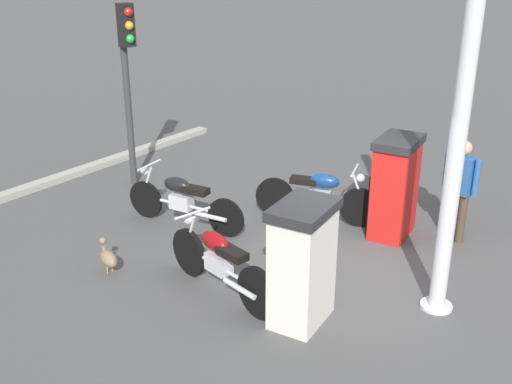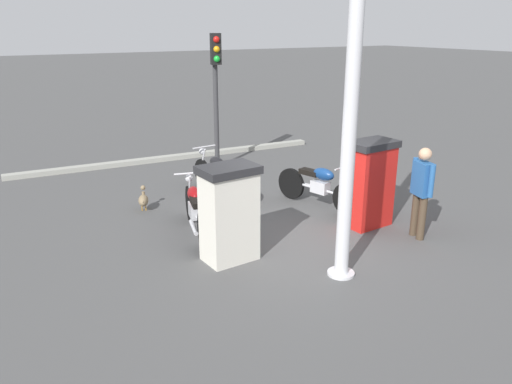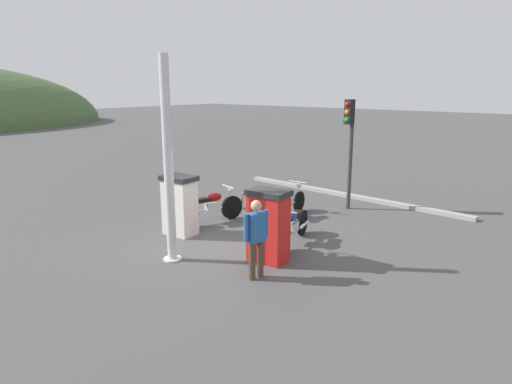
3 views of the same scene
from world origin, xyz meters
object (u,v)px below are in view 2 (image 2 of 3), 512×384
Objects in this scene: motorcycle_near_pump at (319,185)px; attendant_person at (422,187)px; motorcycle_extra at (219,173)px; fuel_pump_near at (369,183)px; fuel_pump_far at (229,213)px; motorcycle_far_pump at (195,209)px; roadside_traffic_light at (216,77)px; wandering_duck at (143,200)px; canopy_support_pole at (349,136)px.

attendant_person is at bearing -164.87° from motorcycle_near_pump.
motorcycle_near_pump is at bearing -140.87° from motorcycle_extra.
fuel_pump_near reaches higher than motorcycle_extra.
attendant_person is (-2.06, -0.56, 0.44)m from motorcycle_near_pump.
fuel_pump_far reaches higher than motorcycle_far_pump.
motorcycle_near_pump is at bearing -172.16° from roadside_traffic_light.
fuel_pump_far is 1.20m from motorcycle_far_pump.
fuel_pump_far is 3.21× the size of wandering_duck.
roadside_traffic_light is 0.77× the size of canopy_support_pole.
canopy_support_pole reaches higher than roadside_traffic_light.
wandering_duck is at bearing 9.94° from fuel_pump_far.
motorcycle_near_pump is at bearing -89.29° from motorcycle_far_pump.
motorcycle_extra is (1.70, 1.38, 0.02)m from motorcycle_near_pump.
motorcycle_extra is (2.90, -1.24, -0.30)m from fuel_pump_far.
wandering_duck is 0.14× the size of roadside_traffic_light.
motorcycle_extra is 0.65× the size of roadside_traffic_light.
fuel_pump_near is at bearing -112.00° from motorcycle_far_pump.
motorcycle_far_pump is 4.28× the size of wandering_duck.
wandering_duck is at bearing 45.36° from attendant_person.
motorcycle_near_pump reaches higher than motorcycle_extra.
canopy_support_pole is at bearing 171.07° from roadside_traffic_light.
fuel_pump_near is 4.34m from wandering_duck.
wandering_duck is at bearing 127.87° from roadside_traffic_light.
motorcycle_near_pump is at bearing 15.13° from attendant_person.
motorcycle_near_pump is 0.61× the size of roadside_traffic_light.
fuel_pump_far is (0.00, 2.82, -0.03)m from fuel_pump_near.
motorcycle_extra is 0.50× the size of canopy_support_pole.
fuel_pump_far is 3.30m from attendant_person.
attendant_person is at bearing -105.14° from fuel_pump_far.
attendant_person is at bearing -78.28° from canopy_support_pole.
motorcycle_far_pump is 3.85m from attendant_person.
fuel_pump_far is 0.35× the size of canopy_support_pole.
motorcycle_near_pump is (1.20, -2.63, -0.31)m from fuel_pump_far.
canopy_support_pole is at bearing 149.62° from motorcycle_near_pump.
fuel_pump_near is at bearing -129.94° from wandering_duck.
canopy_support_pole is at bearing 127.98° from fuel_pump_near.
motorcycle_far_pump is at bearing 26.96° from canopy_support_pole.
wandering_duck is 0.11× the size of canopy_support_pole.
fuel_pump_far is 5.46m from roadside_traffic_light.
motorcycle_near_pump is 3.29m from canopy_support_pole.
roadside_traffic_light is at bearing -23.98° from fuel_pump_far.
canopy_support_pole is at bearing -153.04° from motorcycle_far_pump.
roadside_traffic_light is at bearing 7.84° from motorcycle_near_pump.
motorcycle_near_pump is 4.06m from roadside_traffic_light.
wandering_duck is at bearing 22.36° from canopy_support_pole.
canopy_support_pole reaches higher than motorcycle_extra.
wandering_duck is (-0.14, 1.73, -0.25)m from motorcycle_extra.
fuel_pump_near is at bearing -171.91° from roadside_traffic_light.
motorcycle_far_pump is 1.67m from wandering_duck.
attendant_person is 2.36m from canopy_support_pole.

